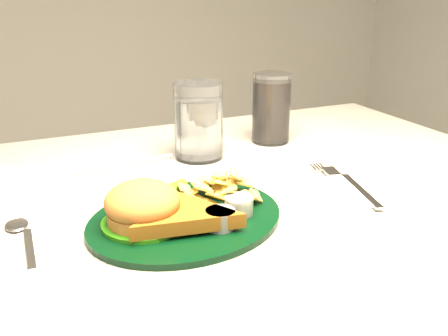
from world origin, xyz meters
The scene contains 7 objects.
dinner_plate centered at (-0.04, -0.07, 0.78)m, with size 0.27×0.22×0.06m, color black, non-canonical shape.
water_glass centered at (0.07, 0.17, 0.82)m, with size 0.09×0.09×0.14m, color silver.
cola_glass centered at (0.24, 0.20, 0.82)m, with size 0.07×0.07×0.14m, color black.
fork_napkin centered at (0.23, -0.08, 0.76)m, with size 0.13×0.17×0.01m, color white, non-canonical shape.
spoon centered at (-0.23, -0.06, 0.75)m, with size 0.04×0.14×0.01m, color white, non-canonical shape.
ramekin centered at (-0.25, 0.16, 0.76)m, with size 0.04×0.04×0.03m, color silver.
wrapped_straw centered at (-0.06, 0.18, 0.75)m, with size 0.18×0.06×0.01m, color white, non-canonical shape.
Camera 1 is at (-0.23, -0.63, 1.05)m, focal length 40.00 mm.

